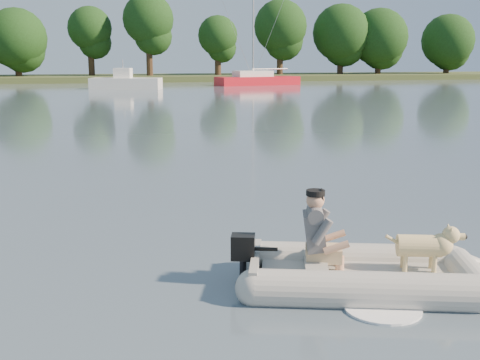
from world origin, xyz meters
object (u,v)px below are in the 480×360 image
object	(u,v)px
sailboat	(257,80)
motorboat	(126,75)
man	(316,228)
dinghy	(370,245)
dog	(419,250)

from	to	relation	value
sailboat	motorboat	bearing A→B (deg)	-172.90
man	dinghy	bearing A→B (deg)	-4.24
dinghy	dog	world-z (taller)	dinghy
sailboat	dog	bearing A→B (deg)	-114.54
dinghy	dog	xyz separation A→B (m)	(0.56, -0.13, -0.06)
dog	man	bearing A→B (deg)	180.00
dog	sailboat	xyz separation A→B (m)	(11.27, 49.05, 0.02)
motorboat	man	bearing A→B (deg)	-73.70
dinghy	dog	bearing A→B (deg)	4.57
dinghy	motorboat	size ratio (longest dim) A/B	0.73
dog	dinghy	bearing A→B (deg)	-175.43
man	motorboat	xyz separation A→B (m)	(0.13, 44.54, 0.45)
dinghy	sailboat	bearing A→B (deg)	94.03
dog	sailboat	bearing A→B (deg)	94.68
man	motorboat	bearing A→B (deg)	107.45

